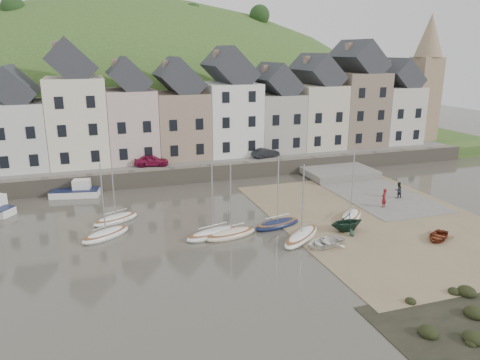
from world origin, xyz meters
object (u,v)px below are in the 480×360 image
object	(u,v)px
sailboat_0	(106,234)
rowboat_green	(347,222)
car_left	(151,161)
car_right	(266,153)
rowboat_white	(324,242)
person_red	(384,198)
rowboat_red	(438,236)
person_dark	(398,190)

from	to	relation	value
sailboat_0	rowboat_green	size ratio (longest dim) A/B	2.13
rowboat_green	car_left	world-z (taller)	car_left
car_left	car_right	xyz separation A→B (m)	(14.10, 0.00, -0.08)
sailboat_0	car_right	world-z (taller)	sailboat_0
rowboat_white	person_red	xyz separation A→B (m)	(9.63, 6.20, 0.63)
rowboat_green	car_right	size ratio (longest dim) A/B	0.85
rowboat_white	person_red	bearing A→B (deg)	113.35
rowboat_green	rowboat_red	xyz separation A→B (m)	(5.90, -3.87, -0.49)
person_dark	rowboat_green	bearing A→B (deg)	26.00
rowboat_red	sailboat_0	bearing A→B (deg)	-143.54
rowboat_green	person_dark	distance (m)	11.19
sailboat_0	car_left	world-z (taller)	sailboat_0
person_red	car_left	distance (m)	25.85
person_red	rowboat_green	bearing A→B (deg)	4.21
car_right	person_dark	bearing A→B (deg)	-162.84
person_red	car_right	distance (m)	17.90
person_dark	car_right	size ratio (longest dim) A/B	0.47
rowboat_green	rowboat_red	world-z (taller)	rowboat_green
person_dark	car_right	xyz separation A→B (m)	(-8.34, 15.12, 1.24)
rowboat_red	person_dark	world-z (taller)	person_dark
car_right	sailboat_0	bearing A→B (deg)	116.99
person_red	person_dark	distance (m)	3.64
rowboat_white	person_dark	xyz separation A→B (m)	(12.70, 8.16, 0.55)
sailboat_0	car_right	xyz separation A→B (m)	(20.05, 16.07, 1.91)
rowboat_white	sailboat_0	bearing A→B (deg)	-124.06
sailboat_0	rowboat_green	distance (m)	19.58
rowboat_white	rowboat_red	world-z (taller)	rowboat_white
rowboat_red	person_dark	bearing A→B (deg)	126.17
person_dark	rowboat_white	bearing A→B (deg)	26.53
person_dark	car_left	world-z (taller)	car_left
rowboat_green	car_right	bearing A→B (deg)	172.73
rowboat_white	rowboat_green	world-z (taller)	rowboat_green
rowboat_white	person_dark	world-z (taller)	person_dark
car_left	car_right	bearing A→B (deg)	-78.25
person_red	rowboat_red	bearing A→B (deg)	58.57
rowboat_red	car_right	distance (m)	25.46
person_dark	rowboat_red	bearing A→B (deg)	63.87
car_right	rowboat_green	bearing A→B (deg)	165.20
sailboat_0	rowboat_white	size ratio (longest dim) A/B	1.95
rowboat_red	car_right	world-z (taller)	car_right
sailboat_0	rowboat_green	world-z (taller)	sailboat_0
car_left	rowboat_white	bearing A→B (deg)	-145.55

